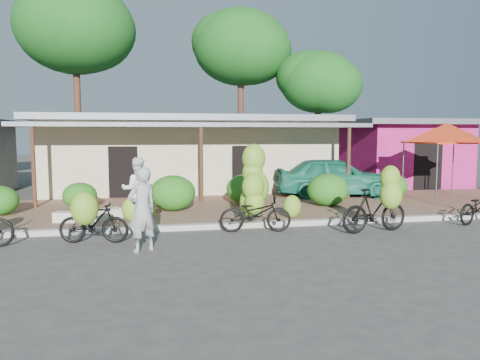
% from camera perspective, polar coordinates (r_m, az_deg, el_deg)
% --- Properties ---
extents(ground, '(100.00, 100.00, 0.00)m').
position_cam_1_polar(ground, '(10.91, -1.05, -8.02)').
color(ground, '#42403D').
rests_on(ground, ground).
extents(sidewalk, '(60.00, 6.00, 0.12)m').
position_cam_1_polar(sidewalk, '(15.75, -4.25, -3.56)').
color(sidewalk, '#876048').
rests_on(sidewalk, ground).
extents(curb, '(60.00, 0.25, 0.15)m').
position_cam_1_polar(curb, '(12.82, -2.63, -5.61)').
color(curb, '#A8A399').
rests_on(curb, ground).
extents(shop_main, '(13.00, 8.50, 3.35)m').
position_cam_1_polar(shop_main, '(21.47, -6.19, 3.34)').
color(shop_main, beige).
rests_on(shop_main, ground).
extents(shop_pink, '(6.00, 6.00, 3.25)m').
position_cam_1_polar(shop_pink, '(24.75, 18.83, 3.26)').
color(shop_pink, '#CD1F75').
rests_on(shop_pink, ground).
extents(tree_far_center, '(6.16, 6.12, 10.61)m').
position_cam_1_polar(tree_far_center, '(27.42, -19.87, 17.30)').
color(tree_far_center, '#482E1C').
rests_on(tree_far_center, ground).
extents(tree_center_right, '(5.52, 5.43, 9.69)m').
position_cam_1_polar(tree_center_right, '(28.00, -0.35, 16.02)').
color(tree_center_right, '#482E1C').
rests_on(tree_center_right, ground).
extents(tree_near_right, '(4.43, 4.25, 7.17)m').
position_cam_1_polar(tree_near_right, '(26.84, 9.09, 11.88)').
color(tree_near_right, '#482E1C').
rests_on(tree_near_right, ground).
extents(hedge_1, '(1.11, 1.00, 0.87)m').
position_cam_1_polar(hedge_1, '(16.25, -18.94, -1.81)').
color(hedge_1, '#155C15').
rests_on(hedge_1, sidewalk).
extents(hedge_2, '(1.46, 1.31, 1.14)m').
position_cam_1_polar(hedge_2, '(15.13, -8.20, -1.57)').
color(hedge_2, '#155C15').
rests_on(hedge_2, sidewalk).
extents(hedge_3, '(1.35, 1.21, 1.05)m').
position_cam_1_polar(hedge_3, '(16.42, 0.66, -1.10)').
color(hedge_3, '#155C15').
rests_on(hedge_3, sidewalk).
extents(hedge_4, '(1.42, 1.27, 1.10)m').
position_cam_1_polar(hedge_4, '(16.24, 10.66, -1.18)').
color(hedge_4, '#155C15').
rests_on(hedge_4, sidewalk).
extents(hedge_5, '(1.17, 1.06, 0.92)m').
position_cam_1_polar(hedge_5, '(18.89, 18.08, -0.70)').
color(hedge_5, '#155C15').
rests_on(hedge_5, sidewalk).
extents(red_canopy, '(3.50, 3.50, 2.86)m').
position_cam_1_polar(red_canopy, '(19.14, 23.92, 5.28)').
color(red_canopy, '#59595E').
rests_on(red_canopy, sidewalk).
extents(bike_left, '(1.70, 1.27, 1.32)m').
position_cam_1_polar(bike_left, '(11.44, -17.64, -4.58)').
color(bike_left, black).
rests_on(bike_left, ground).
extents(bike_center, '(1.95, 1.31, 2.31)m').
position_cam_1_polar(bike_center, '(12.52, 1.77, -2.07)').
color(bike_center, black).
rests_on(bike_center, ground).
extents(bike_right, '(2.00, 1.30, 1.81)m').
position_cam_1_polar(bike_right, '(12.62, 16.44, -3.04)').
color(bike_right, black).
rests_on(bike_right, ground).
extents(bike_far_right, '(1.96, 1.28, 0.97)m').
position_cam_1_polar(bike_far_right, '(15.16, 27.16, -2.90)').
color(bike_far_right, black).
rests_on(bike_far_right, ground).
extents(loose_banana_a, '(0.48, 0.41, 0.60)m').
position_cam_1_polar(loose_banana_a, '(13.32, -11.30, -3.78)').
color(loose_banana_a, '#70B12C').
rests_on(loose_banana_a, sidewalk).
extents(loose_banana_b, '(0.54, 0.46, 0.68)m').
position_cam_1_polar(loose_banana_b, '(13.55, -13.10, -3.50)').
color(loose_banana_b, '#70B12C').
rests_on(loose_banana_b, sidewalk).
extents(loose_banana_c, '(0.54, 0.46, 0.67)m').
position_cam_1_polar(loose_banana_c, '(13.78, 6.36, -3.23)').
color(loose_banana_c, '#70B12C').
rests_on(loose_banana_c, sidewalk).
extents(sack_near, '(0.93, 0.80, 0.30)m').
position_cam_1_polar(sack_near, '(14.06, -15.95, -4.02)').
color(sack_near, beige).
rests_on(sack_near, sidewalk).
extents(sack_far, '(0.83, 0.57, 0.28)m').
position_cam_1_polar(sack_far, '(13.99, -20.21, -4.24)').
color(sack_far, beige).
rests_on(sack_far, sidewalk).
extents(vendor, '(0.81, 0.73, 1.87)m').
position_cam_1_polar(vendor, '(10.45, -11.82, -3.54)').
color(vendor, gray).
rests_on(vendor, ground).
extents(bystander, '(0.92, 0.73, 1.80)m').
position_cam_1_polar(bystander, '(13.49, -12.43, -1.11)').
color(bystander, white).
rests_on(bystander, sidewalk).
extents(teal_van, '(4.80, 2.53, 1.56)m').
position_cam_1_polar(teal_van, '(18.78, 11.40, 0.42)').
color(teal_van, '#197155').
rests_on(teal_van, sidewalk).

